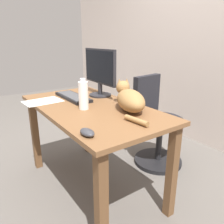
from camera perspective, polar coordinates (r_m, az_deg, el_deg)
ground_plane at (r=2.04m, az=-4.87°, el=-18.56°), size 8.00×8.00×0.00m
back_wall at (r=2.75m, az=24.92°, el=18.30°), size 6.00×0.04×2.60m
desk at (r=1.74m, az=-5.41°, el=-2.07°), size 1.31×0.70×0.73m
office_chair at (r=2.27m, az=11.27°, el=-3.97°), size 0.48×0.48×0.89m
monitor at (r=1.98m, az=-3.21°, el=10.61°), size 0.48×0.20×0.42m
keyboard at (r=1.95m, az=-10.06°, el=3.87°), size 0.44×0.15×0.03m
cat at (r=1.60m, az=4.57°, el=3.43°), size 0.57×0.32×0.20m
computer_mouse at (r=1.19m, az=-6.45°, el=-5.25°), size 0.11×0.06×0.04m
paper_sheet at (r=1.92m, az=-17.46°, el=2.64°), size 0.23×0.31×0.00m
water_bottle at (r=1.62m, az=-7.41°, el=4.36°), size 0.07×0.07×0.23m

